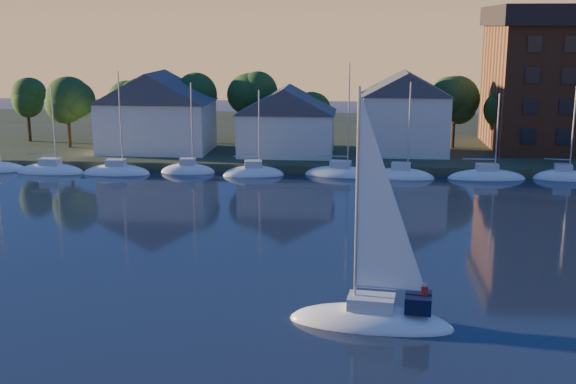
# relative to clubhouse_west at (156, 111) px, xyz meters

# --- Properties ---
(shoreline_land) EXTENTS (160.00, 50.00, 2.00)m
(shoreline_land) POSITION_rel_clubhouse_west_xyz_m (22.00, 17.00, -5.93)
(shoreline_land) COLOR #2D3820
(shoreline_land) RESTS_ON ground
(wooden_dock) EXTENTS (120.00, 3.00, 1.00)m
(wooden_dock) POSITION_rel_clubhouse_west_xyz_m (22.00, -6.00, -5.93)
(wooden_dock) COLOR brown
(wooden_dock) RESTS_ON ground
(clubhouse_west) EXTENTS (13.65, 9.45, 9.64)m
(clubhouse_west) POSITION_rel_clubhouse_west_xyz_m (0.00, 0.00, 0.00)
(clubhouse_west) COLOR white
(clubhouse_west) RESTS_ON shoreline_land
(clubhouse_centre) EXTENTS (11.55, 8.40, 8.08)m
(clubhouse_centre) POSITION_rel_clubhouse_west_xyz_m (16.00, -1.00, -0.80)
(clubhouse_centre) COLOR white
(clubhouse_centre) RESTS_ON shoreline_land
(clubhouse_east) EXTENTS (10.50, 8.40, 9.80)m
(clubhouse_east) POSITION_rel_clubhouse_west_xyz_m (30.00, 1.00, 0.07)
(clubhouse_east) COLOR white
(clubhouse_east) RESTS_ON shoreline_land
(tree_line) EXTENTS (93.40, 5.40, 8.90)m
(tree_line) POSITION_rel_clubhouse_west_xyz_m (24.00, 5.00, 1.24)
(tree_line) COLOR #332317
(tree_line) RESTS_ON shoreline_land
(moored_fleet) EXTENTS (87.50, 2.40, 12.05)m
(moored_fleet) POSITION_rel_clubhouse_west_xyz_m (22.00, -9.00, -5.83)
(moored_fleet) COLOR white
(moored_fleet) RESTS_ON ground
(hero_sailboat) EXTENTS (9.28, 3.92, 14.06)m
(hero_sailboat) POSITION_rel_clubhouse_west_xyz_m (25.29, -48.64, -5.34)
(hero_sailboat) COLOR white
(hero_sailboat) RESTS_ON ground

